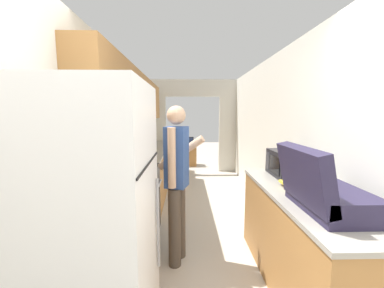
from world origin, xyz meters
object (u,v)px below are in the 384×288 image
object	(u,v)px
person	(177,180)
microwave	(289,164)
refrigerator	(92,222)
television	(184,142)
tv_cabinet	(184,156)
book_stack	(298,184)
suitcase	(322,191)
range_oven	(132,204)

from	to	relation	value
person	microwave	xyz separation A→B (m)	(1.25, 0.15, 0.14)
refrigerator	television	world-z (taller)	refrigerator
television	refrigerator	bearing A→B (deg)	-95.59
tv_cabinet	book_stack	bearing A→B (deg)	-77.57
suitcase	television	distance (m)	5.63
microwave	television	bearing A→B (deg)	104.90
book_stack	television	bearing A→B (deg)	102.53
suitcase	tv_cabinet	distance (m)	5.71
refrigerator	suitcase	bearing A→B (deg)	4.62
suitcase	television	bearing A→B (deg)	100.69
microwave	person	bearing A→B (deg)	-172.97
microwave	television	xyz separation A→B (m)	(-1.22, 4.57, -0.31)
person	tv_cabinet	world-z (taller)	person
television	tv_cabinet	bearing A→B (deg)	90.00
refrigerator	tv_cabinet	world-z (taller)	refrigerator
person	book_stack	distance (m)	1.19
range_oven	tv_cabinet	world-z (taller)	range_oven
refrigerator	suitcase	xyz separation A→B (m)	(1.59, 0.13, 0.15)
suitcase	microwave	size ratio (longest dim) A/B	1.34
microwave	range_oven	bearing A→B (deg)	169.60
range_oven	tv_cabinet	size ratio (longest dim) A/B	1.39
tv_cabinet	television	world-z (taller)	television
microwave	tv_cabinet	distance (m)	4.83
suitcase	microwave	world-z (taller)	suitcase
range_oven	book_stack	size ratio (longest dim) A/B	3.14
refrigerator	tv_cabinet	size ratio (longest dim) A/B	2.39
range_oven	book_stack	world-z (taller)	range_oven
suitcase	television	xyz separation A→B (m)	(-1.04, 5.52, -0.32)
microwave	television	size ratio (longest dim) A/B	0.83
person	microwave	world-z (taller)	person
refrigerator	suitcase	size ratio (longest dim) A/B	2.77
person	suitcase	bearing A→B (deg)	-109.78
range_oven	suitcase	bearing A→B (deg)	-37.65
book_stack	television	xyz separation A→B (m)	(-1.12, 5.02, -0.21)
suitcase	book_stack	bearing A→B (deg)	81.61
suitcase	microwave	bearing A→B (deg)	79.59
person	tv_cabinet	size ratio (longest dim) A/B	2.24
refrigerator	microwave	bearing A→B (deg)	31.32
suitcase	television	size ratio (longest dim) A/B	1.12
person	microwave	distance (m)	1.27
book_stack	television	world-z (taller)	book_stack
book_stack	tv_cabinet	world-z (taller)	book_stack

